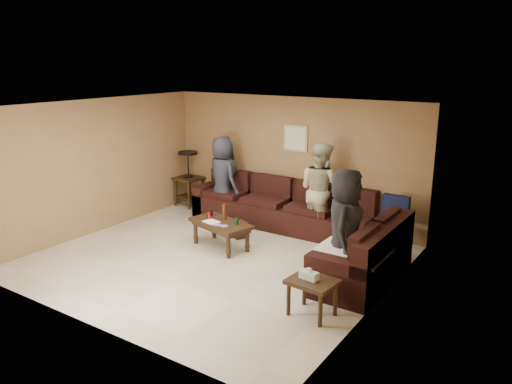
% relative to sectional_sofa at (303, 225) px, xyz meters
% --- Properties ---
extents(room, '(5.60, 5.50, 2.50)m').
position_rel_sectional_sofa_xyz_m(room, '(-0.81, -1.52, 1.34)').
color(room, beige).
rests_on(room, ground).
extents(sectional_sofa, '(4.65, 2.90, 0.97)m').
position_rel_sectional_sofa_xyz_m(sectional_sofa, '(0.00, 0.00, 0.00)').
color(sectional_sofa, black).
rests_on(sectional_sofa, ground).
extents(coffee_table, '(1.24, 0.84, 0.76)m').
position_rel_sectional_sofa_xyz_m(coffee_table, '(-1.07, -1.02, 0.08)').
color(coffee_table, '#301D10').
rests_on(coffee_table, ground).
extents(end_table_left, '(0.58, 0.58, 1.23)m').
position_rel_sectional_sofa_xyz_m(end_table_left, '(-3.24, 0.66, 0.32)').
color(end_table_left, '#301D10').
rests_on(end_table_left, ground).
extents(side_table_right, '(0.63, 0.54, 0.64)m').
position_rel_sectional_sofa_xyz_m(side_table_right, '(1.35, -2.28, 0.10)').
color(side_table_right, '#301D10').
rests_on(side_table_right, ground).
extents(waste_bin, '(0.32, 0.32, 0.30)m').
position_rel_sectional_sofa_xyz_m(waste_bin, '(-1.10, -0.41, -0.18)').
color(waste_bin, '#301D10').
rests_on(waste_bin, ground).
extents(wall_art, '(0.52, 0.04, 0.52)m').
position_rel_sectional_sofa_xyz_m(wall_art, '(-0.71, 0.96, 1.37)').
color(wall_art, tan).
rests_on(wall_art, ground).
extents(person_left, '(0.97, 0.80, 1.70)m').
position_rel_sectional_sofa_xyz_m(person_left, '(-2.09, 0.40, 0.52)').
color(person_left, '#272A37').
rests_on(person_left, ground).
extents(person_middle, '(1.04, 0.92, 1.78)m').
position_rel_sectional_sofa_xyz_m(person_middle, '(0.11, 0.43, 0.56)').
color(person_middle, tan).
rests_on(person_middle, ground).
extents(person_right, '(0.74, 0.95, 1.72)m').
position_rel_sectional_sofa_xyz_m(person_right, '(1.29, -1.15, 0.53)').
color(person_right, black).
rests_on(person_right, ground).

